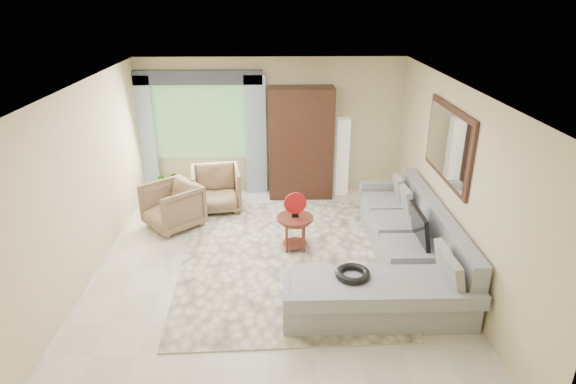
{
  "coord_description": "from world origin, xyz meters",
  "views": [
    {
      "loc": [
        0.09,
        -5.97,
        3.7
      ],
      "look_at": [
        0.25,
        0.35,
        1.05
      ],
      "focal_mm": 30.0,
      "sensor_mm": 36.0,
      "label": 1
    }
  ],
  "objects_px": {
    "coffee_table": "(295,233)",
    "armchair_right": "(216,189)",
    "potted_plant": "(172,183)",
    "sectional_sofa": "(399,256)",
    "armchair_left": "(172,206)",
    "floor_lamp": "(342,157)",
    "armoire": "(301,143)",
    "tv_screen": "(420,226)"
  },
  "relations": [
    {
      "from": "armchair_right",
      "to": "armchair_left",
      "type": "bearing_deg",
      "value": -141.87
    },
    {
      "from": "tv_screen",
      "to": "armchair_left",
      "type": "bearing_deg",
      "value": 158.07
    },
    {
      "from": "coffee_table",
      "to": "armchair_left",
      "type": "distance_m",
      "value": 2.19
    },
    {
      "from": "armchair_left",
      "to": "armoire",
      "type": "distance_m",
      "value": 2.67
    },
    {
      "from": "armoire",
      "to": "armchair_left",
      "type": "bearing_deg",
      "value": -148.75
    },
    {
      "from": "armchair_right",
      "to": "armoire",
      "type": "bearing_deg",
      "value": 13.2
    },
    {
      "from": "potted_plant",
      "to": "armoire",
      "type": "bearing_deg",
      "value": 1.09
    },
    {
      "from": "tv_screen",
      "to": "armoire",
      "type": "xyz_separation_m",
      "value": [
        -1.5,
        2.83,
        0.33
      ]
    },
    {
      "from": "armchair_right",
      "to": "potted_plant",
      "type": "distance_m",
      "value": 1.1
    },
    {
      "from": "sectional_sofa",
      "to": "floor_lamp",
      "type": "height_order",
      "value": "floor_lamp"
    },
    {
      "from": "armchair_right",
      "to": "armoire",
      "type": "height_order",
      "value": "armoire"
    },
    {
      "from": "armchair_right",
      "to": "sectional_sofa",
      "type": "bearing_deg",
      "value": -48.07
    },
    {
      "from": "tv_screen",
      "to": "armchair_right",
      "type": "bearing_deg",
      "value": 144.28
    },
    {
      "from": "tv_screen",
      "to": "armchair_left",
      "type": "height_order",
      "value": "tv_screen"
    },
    {
      "from": "tv_screen",
      "to": "armoire",
      "type": "relative_size",
      "value": 0.35
    },
    {
      "from": "sectional_sofa",
      "to": "potted_plant",
      "type": "distance_m",
      "value": 4.68
    },
    {
      "from": "armoire",
      "to": "sectional_sofa",
      "type": "bearing_deg",
      "value": -66.94
    },
    {
      "from": "sectional_sofa",
      "to": "armchair_left",
      "type": "relative_size",
      "value": 4.13
    },
    {
      "from": "armchair_left",
      "to": "potted_plant",
      "type": "distance_m",
      "value": 1.33
    },
    {
      "from": "coffee_table",
      "to": "floor_lamp",
      "type": "relative_size",
      "value": 0.37
    },
    {
      "from": "sectional_sofa",
      "to": "tv_screen",
      "type": "bearing_deg",
      "value": 13.35
    },
    {
      "from": "armchair_right",
      "to": "floor_lamp",
      "type": "height_order",
      "value": "floor_lamp"
    },
    {
      "from": "armoire",
      "to": "floor_lamp",
      "type": "bearing_deg",
      "value": 4.29
    },
    {
      "from": "potted_plant",
      "to": "floor_lamp",
      "type": "xyz_separation_m",
      "value": [
        3.28,
        0.11,
        0.47
      ]
    },
    {
      "from": "sectional_sofa",
      "to": "floor_lamp",
      "type": "distance_m",
      "value": 3.03
    },
    {
      "from": "coffee_table",
      "to": "potted_plant",
      "type": "xyz_separation_m",
      "value": [
        -2.29,
        2.12,
        -0.02
      ]
    },
    {
      "from": "armchair_right",
      "to": "armoire",
      "type": "xyz_separation_m",
      "value": [
        1.56,
        0.64,
        0.66
      ]
    },
    {
      "from": "armchair_left",
      "to": "armchair_right",
      "type": "height_order",
      "value": "armchair_right"
    },
    {
      "from": "coffee_table",
      "to": "armoire",
      "type": "relative_size",
      "value": 0.26
    },
    {
      "from": "armchair_right",
      "to": "floor_lamp",
      "type": "bearing_deg",
      "value": 7.42
    },
    {
      "from": "coffee_table",
      "to": "armchair_right",
      "type": "distance_m",
      "value": 2.06
    },
    {
      "from": "armoire",
      "to": "floor_lamp",
      "type": "distance_m",
      "value": 0.86
    },
    {
      "from": "sectional_sofa",
      "to": "tv_screen",
      "type": "xyz_separation_m",
      "value": [
        0.27,
        0.06,
        0.44
      ]
    },
    {
      "from": "sectional_sofa",
      "to": "armchair_left",
      "type": "xyz_separation_m",
      "value": [
        -3.44,
        1.56,
        0.1
      ]
    },
    {
      "from": "coffee_table",
      "to": "potted_plant",
      "type": "distance_m",
      "value": 3.13
    },
    {
      "from": "armchair_right",
      "to": "floor_lamp",
      "type": "xyz_separation_m",
      "value": [
        2.36,
        0.7,
        0.36
      ]
    },
    {
      "from": "coffee_table",
      "to": "floor_lamp",
      "type": "bearing_deg",
      "value": 66.13
    },
    {
      "from": "sectional_sofa",
      "to": "floor_lamp",
      "type": "relative_size",
      "value": 2.31
    },
    {
      "from": "coffee_table",
      "to": "armchair_right",
      "type": "xyz_separation_m",
      "value": [
        -1.37,
        1.54,
        0.1
      ]
    },
    {
      "from": "coffee_table",
      "to": "tv_screen",
      "type": "bearing_deg",
      "value": -21.44
    },
    {
      "from": "coffee_table",
      "to": "floor_lamp",
      "type": "xyz_separation_m",
      "value": [
        0.99,
        2.23,
        0.46
      ]
    },
    {
      "from": "tv_screen",
      "to": "coffee_table",
      "type": "relative_size",
      "value": 1.33
    }
  ]
}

